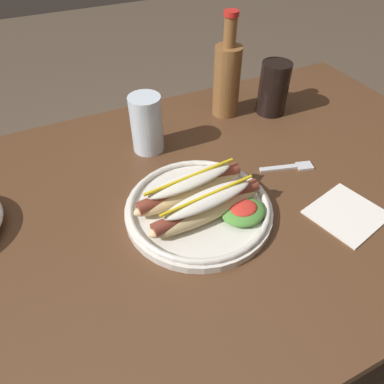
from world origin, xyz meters
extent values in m
plane|color=brown|center=(0.00, 0.00, 0.00)|extent=(8.00, 8.00, 0.00)
cube|color=#51331E|center=(0.00, 0.00, 0.72)|extent=(1.48, 0.81, 0.04)
cylinder|color=#51331E|center=(0.65, 0.32, 0.35)|extent=(0.06, 0.06, 0.70)
cylinder|color=silver|center=(0.04, -0.04, 0.75)|extent=(0.29, 0.29, 0.02)
torus|color=silver|center=(0.04, -0.04, 0.76)|extent=(0.27, 0.27, 0.01)
ellipsoid|color=#E0C184|center=(0.04, -0.07, 0.78)|extent=(0.25, 0.07, 0.04)
cylinder|color=brown|center=(0.04, -0.07, 0.78)|extent=(0.22, 0.05, 0.03)
ellipsoid|color=silver|center=(0.04, -0.07, 0.80)|extent=(0.19, 0.06, 0.02)
cylinder|color=yellow|center=(0.04, -0.07, 0.81)|extent=(0.19, 0.03, 0.01)
ellipsoid|color=#E0C184|center=(0.04, -0.01, 0.78)|extent=(0.25, 0.07, 0.04)
cylinder|color=brown|center=(0.04, -0.01, 0.78)|extent=(0.22, 0.05, 0.03)
ellipsoid|color=silver|center=(0.04, -0.01, 0.80)|extent=(0.19, 0.06, 0.02)
cylinder|color=yellow|center=(0.04, -0.01, 0.81)|extent=(0.19, 0.03, 0.01)
ellipsoid|color=#4C8C38|center=(0.10, -0.10, 0.77)|extent=(0.09, 0.07, 0.02)
ellipsoid|color=red|center=(0.10, -0.10, 0.78)|extent=(0.05, 0.04, 0.01)
cube|color=silver|center=(0.26, 0.00, 0.74)|extent=(0.09, 0.03, 0.00)
cube|color=silver|center=(0.32, -0.02, 0.74)|extent=(0.04, 0.03, 0.00)
cylinder|color=black|center=(0.39, 0.22, 0.81)|extent=(0.08, 0.08, 0.14)
cylinder|color=silver|center=(0.03, 0.20, 0.81)|extent=(0.07, 0.07, 0.13)
cylinder|color=brown|center=(0.27, 0.26, 0.83)|extent=(0.07, 0.07, 0.18)
cylinder|color=brown|center=(0.27, 0.26, 0.95)|extent=(0.03, 0.03, 0.07)
cylinder|color=red|center=(0.27, 0.26, 0.99)|extent=(0.04, 0.04, 0.01)
cube|color=white|center=(0.30, -0.17, 0.74)|extent=(0.15, 0.15, 0.00)
camera|label=1|loc=(-0.18, -0.48, 1.25)|focal=33.51mm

